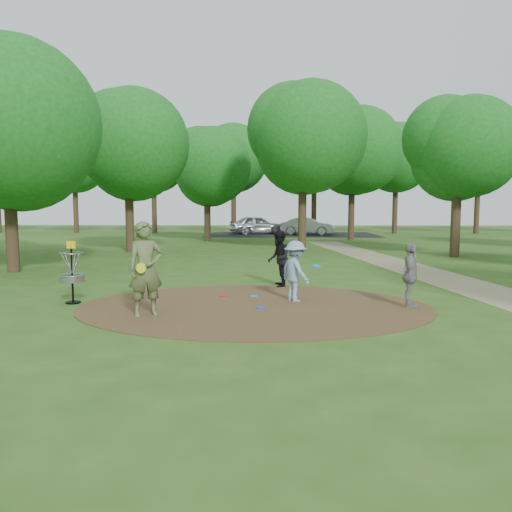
{
  "coord_description": "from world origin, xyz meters",
  "views": [
    {
      "loc": [
        0.44,
        -11.69,
        2.4
      ],
      "look_at": [
        0.0,
        1.2,
        1.1
      ],
      "focal_mm": 35.0,
      "sensor_mm": 36.0,
      "label": 1
    }
  ],
  "objects": [
    {
      "name": "dirt_clearing",
      "position": [
        0.0,
        0.0,
        0.01
      ],
      "size": [
        8.4,
        8.4,
        0.02
      ],
      "primitive_type": "cylinder",
      "color": "#47301C",
      "rests_on": "ground"
    },
    {
      "name": "car_left",
      "position": [
        -0.9,
        30.56,
        0.78
      ],
      "size": [
        4.95,
        3.14,
        1.57
      ],
      "primitive_type": "imported",
      "rotation": [
        0.0,
        0.0,
        1.87
      ],
      "color": "#B9BBC1",
      "rests_on": "ground"
    },
    {
      "name": "player_waiting_with_disc",
      "position": [
        3.67,
        0.01,
        0.77
      ],
      "size": [
        0.58,
        0.96,
        1.54
      ],
      "color": "gray",
      "rests_on": "ground"
    },
    {
      "name": "ground",
      "position": [
        0.0,
        0.0,
        0.0
      ],
      "size": [
        100.0,
        100.0,
        0.0
      ],
      "primitive_type": "plane",
      "color": "#2D5119",
      "rests_on": "ground"
    },
    {
      "name": "tree_ring",
      "position": [
        1.96,
        8.31,
        5.25
      ],
      "size": [
        36.69,
        45.65,
        9.09
      ],
      "color": "#332316",
      "rests_on": "ground"
    },
    {
      "name": "player_walking_with_disc",
      "position": [
        0.61,
        2.98,
        0.84
      ],
      "size": [
        0.64,
        0.82,
        1.68
      ],
      "color": "black",
      "rests_on": "ground"
    },
    {
      "name": "player_throwing_with_disc",
      "position": [
        1.0,
        0.71,
        0.77
      ],
      "size": [
        1.19,
        1.14,
        1.53
      ],
      "color": "#81A1C1",
      "rests_on": "ground"
    },
    {
      "name": "disc_ground_blue",
      "position": [
        0.15,
        -0.23,
        0.03
      ],
      "size": [
        0.22,
        0.22,
        0.02
      ],
      "primitive_type": "cylinder",
      "color": "#0D3BED",
      "rests_on": "dirt_clearing"
    },
    {
      "name": "disc_ground_cyan",
      "position": [
        -0.06,
        1.27,
        0.03
      ],
      "size": [
        0.22,
        0.22,
        0.02
      ],
      "primitive_type": "cylinder",
      "color": "#1983CF",
      "rests_on": "dirt_clearing"
    },
    {
      "name": "player_observer_with_disc",
      "position": [
        -2.32,
        -1.05,
        1.03
      ],
      "size": [
        0.9,
        0.78,
        2.07
      ],
      "color": "#58663B",
      "rests_on": "ground"
    },
    {
      "name": "parking_lot",
      "position": [
        2.0,
        30.0,
        0.0
      ],
      "size": [
        14.0,
        8.0,
        0.01
      ],
      "primitive_type": "cube",
      "color": "black",
      "rests_on": "ground"
    },
    {
      "name": "disc_golf_basket",
      "position": [
        -4.5,
        0.3,
        0.87
      ],
      "size": [
        0.63,
        0.63,
        1.54
      ],
      "color": "black",
      "rests_on": "ground"
    },
    {
      "name": "disc_ground_red",
      "position": [
        -0.86,
        1.31,
        0.03
      ],
      "size": [
        0.22,
        0.22,
        0.02
      ],
      "primitive_type": "cylinder",
      "color": "red",
      "rests_on": "dirt_clearing"
    },
    {
      "name": "footpath",
      "position": [
        6.5,
        2.0,
        0.01
      ],
      "size": [
        7.55,
        39.89,
        0.01
      ],
      "primitive_type": "cube",
      "rotation": [
        0.0,
        0.0,
        0.14
      ],
      "color": "#8C7A5B",
      "rests_on": "ground"
    },
    {
      "name": "car_right",
      "position": [
        3.31,
        29.64,
        0.71
      ],
      "size": [
        4.55,
        2.37,
        1.43
      ],
      "primitive_type": "imported",
      "rotation": [
        0.0,
        0.0,
        1.36
      ],
      "color": "#A7A8AF",
      "rests_on": "ground"
    }
  ]
}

